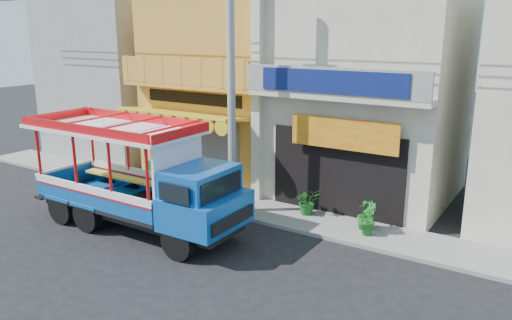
# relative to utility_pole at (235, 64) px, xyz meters

# --- Properties ---
(ground) EXTENTS (90.00, 90.00, 0.00)m
(ground) POSITION_rel_utility_pole_xyz_m (0.85, -3.30, -5.03)
(ground) COLOR black
(ground) RESTS_ON ground
(sidewalk) EXTENTS (30.00, 2.00, 0.12)m
(sidewalk) POSITION_rel_utility_pole_xyz_m (0.85, 0.70, -4.97)
(sidewalk) COLOR slate
(sidewalk) RESTS_ON ground
(shophouse_left) EXTENTS (6.00, 7.50, 8.24)m
(shophouse_left) POSITION_rel_utility_pole_xyz_m (-3.15, 4.66, -0.92)
(shophouse_left) COLOR gold
(shophouse_left) RESTS_ON ground
(shophouse_right) EXTENTS (6.00, 6.75, 8.24)m
(shophouse_right) POSITION_rel_utility_pole_xyz_m (2.85, 4.66, -0.93)
(shophouse_right) COLOR #B6AC95
(shophouse_right) RESTS_ON ground
(party_pilaster) EXTENTS (0.35, 0.30, 8.00)m
(party_pilaster) POSITION_rel_utility_pole_xyz_m (-0.15, 1.55, -1.03)
(party_pilaster) COLOR #B6AC95
(party_pilaster) RESTS_ON ground
(filler_building_left) EXTENTS (6.00, 6.00, 7.60)m
(filler_building_left) POSITION_rel_utility_pole_xyz_m (-10.15, 4.70, -1.23)
(filler_building_left) COLOR gray
(filler_building_left) RESTS_ON ground
(utility_pole) EXTENTS (28.00, 0.26, 9.00)m
(utility_pole) POSITION_rel_utility_pole_xyz_m (0.00, 0.00, 0.00)
(utility_pole) COLOR gray
(utility_pole) RESTS_ON ground
(songthaew_truck) EXTENTS (7.37, 2.53, 3.43)m
(songthaew_truck) POSITION_rel_utility_pole_xyz_m (-1.32, -2.70, -3.38)
(songthaew_truck) COLOR black
(songthaew_truck) RESTS_ON ground
(green_sign) EXTENTS (0.61, 0.33, 0.93)m
(green_sign) POSITION_rel_utility_pole_xyz_m (-4.65, 0.76, -4.52)
(green_sign) COLOR black
(green_sign) RESTS_ON sidewalk
(potted_plant_a) EXTENTS (1.05, 1.05, 0.88)m
(potted_plant_a) POSITION_rel_utility_pole_xyz_m (2.12, 1.10, -4.47)
(potted_plant_a) COLOR #19581C
(potted_plant_a) RESTS_ON sidewalk
(potted_plant_b) EXTENTS (0.60, 0.66, 0.98)m
(potted_plant_b) POSITION_rel_utility_pole_xyz_m (4.42, 0.54, -4.42)
(potted_plant_b) COLOR #19581C
(potted_plant_b) RESTS_ON sidewalk
(potted_plant_c) EXTENTS (0.59, 0.59, 0.98)m
(potted_plant_c) POSITION_rel_utility_pole_xyz_m (4.23, 0.89, -4.42)
(potted_plant_c) COLOR #19581C
(potted_plant_c) RESTS_ON sidewalk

